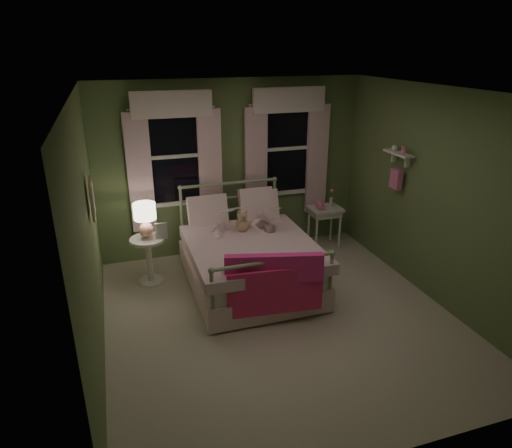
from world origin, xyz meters
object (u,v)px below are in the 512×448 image
object	(u,v)px
bed	(249,259)
nightstand_left	(149,254)
teddy_bear	(242,222)
child_right	(258,206)
nightstand_right	(325,214)
table_lamp	(145,217)
child_left	(219,211)

from	to	relation	value
bed	nightstand_left	bearing A→B (deg)	159.99
bed	teddy_bear	xyz separation A→B (m)	(-0.01, 0.27, 0.42)
teddy_bear	child_right	bearing A→B (deg)	29.50
child_right	nightstand_right	xyz separation A→B (m)	(1.24, 0.40, -0.39)
table_lamp	nightstand_left	bearing A→B (deg)	0.00
teddy_bear	table_lamp	bearing A→B (deg)	171.63
bed	nightstand_right	bearing A→B (deg)	28.79
child_left	nightstand_right	bearing A→B (deg)	-150.74
child_left	nightstand_right	xyz separation A→B (m)	(1.80, 0.40, -0.38)
teddy_bear	nightstand_left	size ratio (longest dim) A/B	0.49
child_left	teddy_bear	world-z (taller)	child_left
child_left	teddy_bear	size ratio (longest dim) A/B	2.29
bed	child_right	distance (m)	0.76
nightstand_right	nightstand_left	bearing A→B (deg)	-172.37
bed	child_right	size ratio (longest dim) A/B	2.74
child_right	child_left	bearing A→B (deg)	-10.60
child_left	table_lamp	size ratio (longest dim) A/B	1.57
bed	nightstand_left	xyz separation A→B (m)	(-1.26, 0.46, 0.04)
child_left	nightstand_left	distance (m)	1.10
bed	nightstand_left	distance (m)	1.34
child_right	table_lamp	bearing A→B (deg)	-11.58
child_left	nightstand_left	size ratio (longest dim) A/B	1.12
child_right	bed	bearing A→B (deg)	47.01
bed	child_left	world-z (taller)	child_left
bed	teddy_bear	world-z (taller)	bed
child_left	child_right	xyz separation A→B (m)	(0.56, 0.00, 0.01)
child_right	table_lamp	xyz separation A→B (m)	(-1.53, 0.03, 0.01)
bed	table_lamp	bearing A→B (deg)	159.99
bed	table_lamp	distance (m)	1.46
nightstand_left	bed	bearing A→B (deg)	-20.01
child_left	child_right	bearing A→B (deg)	-163.22
bed	child_right	xyz separation A→B (m)	(0.27, 0.43, 0.56)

